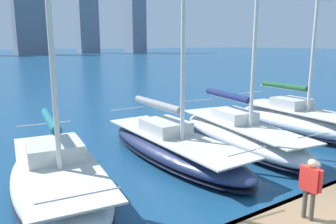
# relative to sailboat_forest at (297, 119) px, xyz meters

# --- Properties ---
(city_skyline) EXTENTS (166.85, 20.05, 53.52)m
(city_skyline) POSITION_rel_sailboat_forest_xyz_m (-8.12, -151.41, 17.59)
(city_skyline) COLOR gray
(city_skyline) RESTS_ON ground
(sailboat_forest) EXTENTS (3.06, 8.18, 10.84)m
(sailboat_forest) POSITION_rel_sailboat_forest_xyz_m (0.00, 0.00, 0.00)
(sailboat_forest) COLOR white
(sailboat_forest) RESTS_ON ground
(sailboat_navy) EXTENTS (3.63, 9.30, 11.07)m
(sailboat_navy) POSITION_rel_sailboat_forest_xyz_m (4.56, 0.19, -0.06)
(sailboat_navy) COLOR silver
(sailboat_navy) RESTS_ON ground
(sailboat_grey) EXTENTS (2.78, 9.34, 12.69)m
(sailboat_grey) POSITION_rel_sailboat_forest_xyz_m (8.14, -0.30, -0.12)
(sailboat_grey) COLOR navy
(sailboat_grey) RESTS_ON ground
(sailboat_teal) EXTENTS (3.83, 8.37, 9.89)m
(sailboat_teal) POSITION_rel_sailboat_forest_xyz_m (13.20, 0.60, -0.11)
(sailboat_teal) COLOR silver
(sailboat_teal) RESTS_ON ground
(person_red_shirt) EXTENTS (0.22, 0.57, 1.56)m
(person_red_shirt) POSITION_rel_sailboat_forest_xyz_m (8.69, 6.62, 0.80)
(person_red_shirt) COLOR #4C473D
(person_red_shirt) RESTS_ON dock_pier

